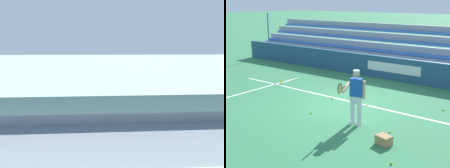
% 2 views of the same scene
% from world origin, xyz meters
% --- Properties ---
extents(ground_plane, '(160.00, 160.00, 0.00)m').
position_xyz_m(ground_plane, '(0.00, 0.00, 0.00)').
color(ground_plane, '#337A4C').
extents(court_baseline_white, '(12.00, 0.10, 0.01)m').
position_xyz_m(court_baseline_white, '(0.00, -0.50, 0.00)').
color(court_baseline_white, white).
rests_on(court_baseline_white, ground).
extents(court_sideline_white, '(0.10, 12.00, 0.01)m').
position_xyz_m(court_sideline_white, '(4.11, 4.00, 0.00)').
color(court_sideline_white, white).
rests_on(court_sideline_white, ground).
extents(court_service_line_white, '(8.22, 0.10, 0.01)m').
position_xyz_m(court_service_line_white, '(0.00, 5.50, 0.00)').
color(court_service_line_white, white).
rests_on(court_service_line_white, ground).
extents(back_wall_sponsor_board, '(21.43, 0.25, 1.10)m').
position_xyz_m(back_wall_sponsor_board, '(-0.01, -4.51, 0.55)').
color(back_wall_sponsor_board, navy).
rests_on(back_wall_sponsor_board, ground).
extents(bleacher_stand, '(20.36, 2.40, 2.95)m').
position_xyz_m(bleacher_stand, '(0.00, -6.34, 0.73)').
color(bleacher_stand, '#9EA3A8').
rests_on(bleacher_stand, ground).
extents(tennis_player, '(0.59, 1.06, 1.71)m').
position_xyz_m(tennis_player, '(-1.49, 1.23, 0.89)').
color(tennis_player, silver).
rests_on(tennis_player, ground).
extents(ball_box_cardboard, '(0.46, 0.39, 0.26)m').
position_xyz_m(ball_box_cardboard, '(-2.91, 1.97, 0.13)').
color(ball_box_cardboard, '#A87F51').
rests_on(ball_box_cardboard, ground).
extents(tennis_ball_on_baseline, '(0.07, 0.07, 0.07)m').
position_xyz_m(tennis_ball_on_baseline, '(-3.28, -1.64, 0.03)').
color(tennis_ball_on_baseline, '#CCE533').
rests_on(tennis_ball_on_baseline, ground).
extents(tennis_ball_by_box, '(0.07, 0.07, 0.07)m').
position_xyz_m(tennis_ball_by_box, '(-3.56, 2.78, 0.03)').
color(tennis_ball_by_box, '#CCE533').
rests_on(tennis_ball_by_box, ground).
extents(tennis_ball_toward_net, '(0.07, 0.07, 0.07)m').
position_xyz_m(tennis_ball_toward_net, '(3.96, 3.37, 0.03)').
color(tennis_ball_toward_net, '#CCE533').
rests_on(tennis_ball_toward_net, ground).
extents(tennis_ball_stray_back, '(0.07, 0.07, 0.07)m').
position_xyz_m(tennis_ball_stray_back, '(0.66, -0.36, 0.03)').
color(tennis_ball_stray_back, '#CCE533').
rests_on(tennis_ball_stray_back, ground).
extents(tennis_ball_near_player, '(0.07, 0.07, 0.07)m').
position_xyz_m(tennis_ball_near_player, '(0.22, 1.37, 0.03)').
color(tennis_ball_near_player, '#CCE533').
rests_on(tennis_ball_near_player, ground).
extents(tennis_ball_midcourt, '(0.07, 0.07, 0.07)m').
position_xyz_m(tennis_ball_midcourt, '(-2.67, 1.18, 0.03)').
color(tennis_ball_midcourt, '#CCE533').
rests_on(tennis_ball_midcourt, ground).
extents(tennis_ball_far_right, '(0.07, 0.07, 0.07)m').
position_xyz_m(tennis_ball_far_right, '(-0.84, -0.51, 0.03)').
color(tennis_ball_far_right, '#CCE533').
rests_on(tennis_ball_far_right, ground).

